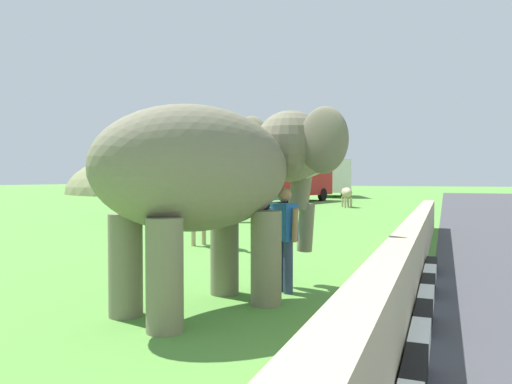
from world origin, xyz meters
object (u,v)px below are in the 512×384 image
object	(u,v)px
elephant	(219,172)
bus_red	(292,174)
bus_teal	(218,173)
cow_near	(211,214)
cow_far	(347,193)
person_handler	(284,234)
cow_mid	(243,201)
bus_white	(333,175)

from	to	relation	value
elephant	bus_red	size ratio (longest dim) A/B	0.46
bus_teal	cow_near	world-z (taller)	bus_teal
bus_teal	cow_near	distance (m)	12.72
cow_far	elephant	bearing A→B (deg)	-173.48
person_handler	cow_mid	distance (m)	12.19
person_handler	cow_near	distance (m)	5.21
bus_teal	bus_red	bearing A→B (deg)	-1.39
cow_mid	cow_far	size ratio (longest dim) A/B	0.98
bus_teal	cow_far	world-z (taller)	bus_teal
bus_white	bus_teal	bearing A→B (deg)	177.81
bus_red	cow_mid	bearing A→B (deg)	-169.53
bus_white	cow_mid	bearing A→B (deg)	-175.03
bus_red	bus_white	distance (m)	11.68
bus_red	bus_white	bearing A→B (deg)	-3.03
person_handler	bus_red	bearing A→B (deg)	16.95
bus_teal	bus_white	distance (m)	23.86
elephant	bus_white	distance (m)	41.01
person_handler	bus_red	world-z (taller)	bus_red
person_handler	bus_red	size ratio (longest dim) A/B	0.19
person_handler	cow_near	world-z (taller)	person_handler
bus_teal	bus_white	xyz separation A→B (m)	(23.84, -0.91, -0.00)
bus_teal	cow_mid	distance (m)	5.77
person_handler	bus_teal	bearing A→B (deg)	29.42
bus_white	cow_near	bearing A→B (deg)	-172.75
cow_near	cow_far	bearing A→B (deg)	-0.08
elephant	cow_far	xyz separation A→B (m)	(23.48, 2.68, -1.01)
cow_mid	cow_near	bearing A→B (deg)	-163.75
elephant	bus_white	xyz separation A→B (m)	(40.38, 7.20, 0.19)
elephant	bus_red	world-z (taller)	bus_red
bus_red	cow_near	bearing A→B (deg)	-167.81
cow_far	bus_red	bearing A→B (deg)	44.46
cow_near	bus_white	bearing A→B (deg)	7.25
bus_white	cow_far	xyz separation A→B (m)	(-16.89, -4.52, -1.21)
person_handler	cow_far	xyz separation A→B (m)	(22.41, 3.29, -0.06)
elephant	bus_white	size ratio (longest dim) A/B	0.47
cow_near	cow_far	world-z (taller)	same
person_handler	cow_near	bearing A→B (deg)	39.61
cow_mid	bus_red	bearing A→B (deg)	10.47
cow_mid	cow_far	xyz separation A→B (m)	(11.46, -2.05, 0.00)
bus_white	cow_far	distance (m)	17.53
person_handler	bus_red	distance (m)	28.92
elephant	cow_far	world-z (taller)	elephant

